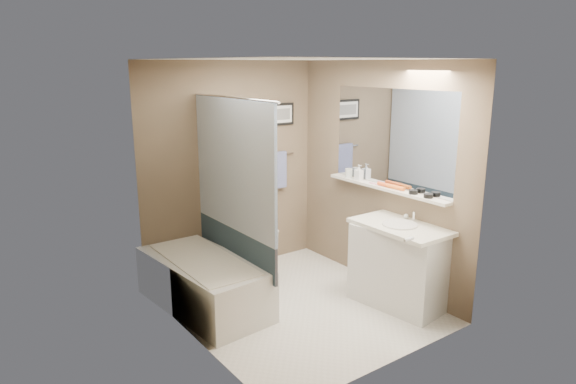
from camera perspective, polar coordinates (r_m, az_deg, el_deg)
ground at (r=5.27m, az=0.98°, el=-12.55°), size 2.50×2.50×0.00m
ceiling at (r=4.71m, az=1.11°, el=14.31°), size 2.20×2.50×0.04m
wall_back at (r=5.85m, az=-6.23°, el=2.56°), size 2.20×0.04×2.40m
wall_front at (r=3.97m, az=11.79°, el=-3.22°), size 2.20×0.04×2.40m
wall_left at (r=4.31m, az=-10.52°, el=-1.80°), size 0.04×2.50×2.40m
wall_right at (r=5.55m, az=9.99°, el=1.79°), size 0.04×2.50×2.40m
tile_surround at (r=4.80m, az=-13.14°, el=-2.78°), size 0.02×1.55×2.00m
curtain_rod at (r=4.92m, az=-6.28°, el=10.37°), size 0.02×1.55×0.02m
curtain_upper at (r=5.00m, az=-6.09°, el=2.91°), size 0.03×1.45×1.28m
curtain_lower at (r=5.22m, az=-5.85°, el=-5.95°), size 0.03×1.45×0.36m
mirror at (r=5.38m, az=11.40°, el=5.89°), size 0.02×1.60×1.00m
shelf at (r=5.44m, az=10.74°, el=0.43°), size 0.12×1.60×0.03m
towel_bar at (r=6.11m, az=-1.70°, el=4.07°), size 0.60×0.02×0.02m
towel at (r=6.13m, az=-1.58°, el=2.39°), size 0.34×0.05×0.44m
art_frame at (r=6.06m, az=-1.82°, el=8.57°), size 0.62×0.02×0.26m
art_mat at (r=6.05m, az=-1.75°, el=8.56°), size 0.56×0.00×0.20m
art_image at (r=6.04m, az=-1.73°, el=8.56°), size 0.50×0.00×0.13m
door at (r=4.43m, az=16.60°, el=-4.41°), size 0.80×0.02×2.00m
door_handle at (r=4.22m, az=13.28°, el=-5.14°), size 0.10×0.02×0.02m
bathtub at (r=5.22m, az=-9.36°, el=-9.95°), size 0.83×1.55×0.50m
tub_rim at (r=5.13m, az=-9.47°, el=-7.40°), size 0.56×1.36×0.02m
toilet at (r=5.77m, az=-3.77°, el=-6.44°), size 0.57×0.76×0.69m
vanity at (r=5.26m, az=12.21°, el=-8.14°), size 0.62×0.96×0.80m
countertop at (r=5.11m, az=12.38°, el=-3.80°), size 0.54×0.96×0.04m
sink_basin at (r=5.10m, az=12.32°, el=-3.52°), size 0.34×0.34×0.01m
faucet_spout at (r=5.23m, az=13.81°, el=-2.67°), size 0.02×0.02×0.10m
faucet_knob at (r=5.30m, az=12.98°, el=-2.63°), size 0.05×0.05×0.05m
candle_bowl_near at (r=5.08m, az=15.33°, el=-0.40°), size 0.09×0.09×0.04m
candle_bowl_far at (r=5.19m, az=13.76°, el=0.00°), size 0.09×0.09×0.04m
hair_brush_front at (r=5.34m, az=11.84°, el=0.52°), size 0.06×0.22×0.04m
hair_brush_back at (r=5.42m, az=10.88°, el=0.77°), size 0.05×0.22×0.04m
pink_comb at (r=5.53m, az=9.69°, el=0.90°), size 0.04×0.16×0.01m
glass_jar at (r=5.81m, az=6.77°, el=2.11°), size 0.08×0.08×0.10m
soap_bottle at (r=5.69m, az=7.88°, el=2.17°), size 0.08×0.08×0.17m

